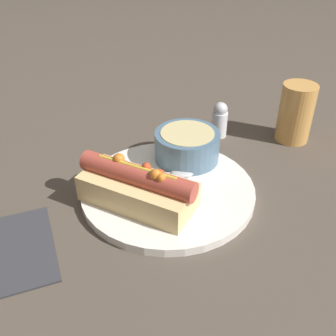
{
  "coord_description": "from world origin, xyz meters",
  "views": [
    {
      "loc": [
        0.41,
        -0.25,
        0.37
      ],
      "look_at": [
        0.0,
        0.0,
        0.05
      ],
      "focal_mm": 42.0,
      "sensor_mm": 36.0,
      "label": 1
    }
  ],
  "objects_px": {
    "salt_shaker": "(220,120)",
    "hot_dog": "(138,187)",
    "spoon": "(171,173)",
    "soup_bowl": "(187,144)",
    "drinking_glass": "(296,113)"
  },
  "relations": [
    {
      "from": "hot_dog",
      "to": "drinking_glass",
      "type": "distance_m",
      "value": 0.35
    },
    {
      "from": "drinking_glass",
      "to": "soup_bowl",
      "type": "bearing_deg",
      "value": -98.01
    },
    {
      "from": "hot_dog",
      "to": "salt_shaker",
      "type": "relative_size",
      "value": 2.57
    },
    {
      "from": "drinking_glass",
      "to": "salt_shaker",
      "type": "height_order",
      "value": "drinking_glass"
    },
    {
      "from": "salt_shaker",
      "to": "drinking_glass",
      "type": "bearing_deg",
      "value": 52.92
    },
    {
      "from": "hot_dog",
      "to": "drinking_glass",
      "type": "relative_size",
      "value": 1.63
    },
    {
      "from": "soup_bowl",
      "to": "salt_shaker",
      "type": "xyz_separation_m",
      "value": [
        -0.05,
        0.11,
        -0.01
      ]
    },
    {
      "from": "hot_dog",
      "to": "soup_bowl",
      "type": "height_order",
      "value": "hot_dog"
    },
    {
      "from": "salt_shaker",
      "to": "soup_bowl",
      "type": "bearing_deg",
      "value": -64.71
    },
    {
      "from": "hot_dog",
      "to": "drinking_glass",
      "type": "xyz_separation_m",
      "value": [
        -0.03,
        0.34,
        0.01
      ]
    },
    {
      "from": "soup_bowl",
      "to": "spoon",
      "type": "relative_size",
      "value": 0.79
    },
    {
      "from": "salt_shaker",
      "to": "hot_dog",
      "type": "bearing_deg",
      "value": -64.36
    },
    {
      "from": "hot_dog",
      "to": "spoon",
      "type": "height_order",
      "value": "hot_dog"
    },
    {
      "from": "drinking_glass",
      "to": "salt_shaker",
      "type": "bearing_deg",
      "value": -127.08
    },
    {
      "from": "hot_dog",
      "to": "soup_bowl",
      "type": "distance_m",
      "value": 0.14
    }
  ]
}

